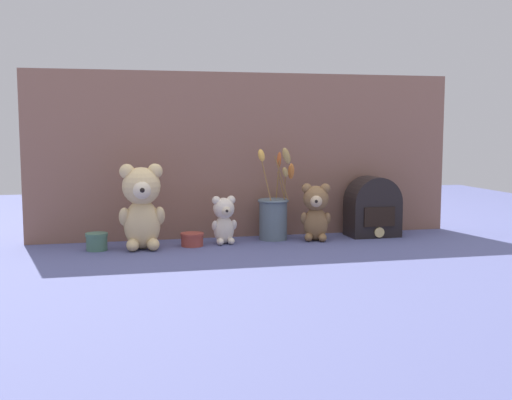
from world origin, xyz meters
TOP-DOWN VIEW (x-y plane):
  - ground_plane at (0.00, 0.00)m, footprint 4.00×4.00m
  - backdrop_wall at (0.00, 0.17)m, footprint 1.64×0.02m
  - teddy_bear_large at (-0.41, -0.01)m, footprint 0.16×0.15m
  - teddy_bear_medium at (0.23, 0.01)m, footprint 0.12×0.11m
  - teddy_bear_small at (-0.12, 0.02)m, footprint 0.09×0.09m
  - flower_vase at (0.08, 0.07)m, footprint 0.16×0.15m
  - vintage_radio at (0.47, 0.06)m, footprint 0.20×0.13m
  - decorative_tin_tall at (-0.56, -0.00)m, footprint 0.08×0.08m
  - decorative_tin_short at (-0.24, 0.01)m, footprint 0.08×0.08m

SIDE VIEW (x-z plane):
  - ground_plane at x=0.00m, z-range 0.00..0.00m
  - decorative_tin_short at x=-0.24m, z-range 0.00..0.05m
  - decorative_tin_tall at x=-0.56m, z-range 0.00..0.06m
  - teddy_bear_small at x=-0.12m, z-range 0.00..0.18m
  - flower_vase at x=0.08m, z-range -0.08..0.27m
  - vintage_radio at x=0.47m, z-range -0.01..0.22m
  - teddy_bear_medium at x=0.23m, z-range 0.00..0.22m
  - teddy_bear_large at x=-0.41m, z-range 0.01..0.30m
  - backdrop_wall at x=0.00m, z-range 0.00..0.62m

